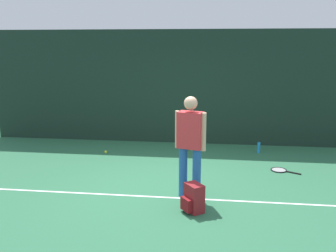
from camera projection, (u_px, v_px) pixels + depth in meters
ground_plane at (165, 184)px, 6.87m from camera, size 12.00×12.00×0.00m
back_fence at (181, 87)px, 9.47m from camera, size 10.00×0.10×2.88m
court_line at (160, 197)px, 6.26m from camera, size 9.00×0.05×0.00m
tennis_player at (190, 141)px, 6.08m from camera, size 0.51×0.32×1.70m
tennis_racket at (280, 170)px, 7.56m from camera, size 0.62×0.45×0.03m
backpack at (193, 199)px, 5.68m from camera, size 0.38×0.38×0.44m
tennis_ball_near_player at (106, 152)px, 8.77m from camera, size 0.07×0.07×0.07m
water_bottle at (259, 148)px, 8.80m from camera, size 0.07×0.07×0.25m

